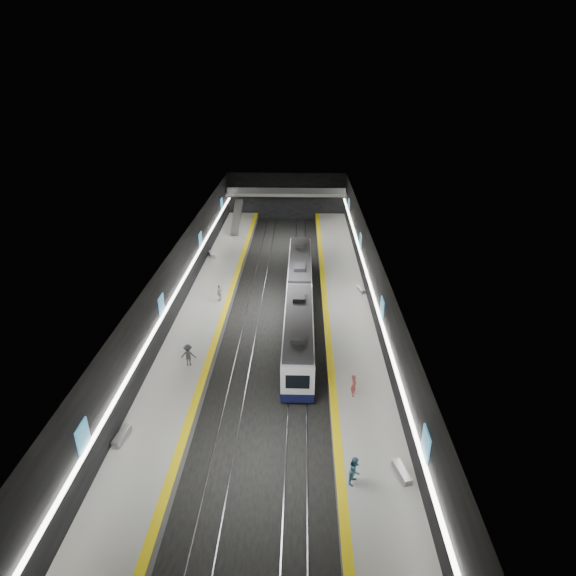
{
  "coord_description": "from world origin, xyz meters",
  "views": [
    {
      "loc": [
        2.69,
        -46.37,
        24.33
      ],
      "look_at": [
        1.24,
        1.4,
        2.2
      ],
      "focal_mm": 30.0,
      "sensor_mm": 36.0,
      "label": 1
    }
  ],
  "objects_px": {
    "bench_left_near": "(122,436)",
    "passenger_left_b": "(188,355)",
    "escalator": "(237,217)",
    "train": "(299,298)",
    "passenger_right_b": "(355,470)",
    "passenger_left_a": "(220,293)",
    "passenger_right_a": "(354,385)",
    "bench_left_far": "(211,254)",
    "bench_right_near": "(402,472)",
    "bench_right_far": "(361,289)"
  },
  "relations": [
    {
      "from": "bench_right_near",
      "to": "passenger_right_a",
      "type": "relative_size",
      "value": 1.03
    },
    {
      "from": "bench_right_near",
      "to": "passenger_right_a",
      "type": "height_order",
      "value": "passenger_right_a"
    },
    {
      "from": "bench_left_far",
      "to": "passenger_right_b",
      "type": "xyz_separation_m",
      "value": [
        15.61,
        -38.35,
        0.72
      ]
    },
    {
      "from": "escalator",
      "to": "bench_right_far",
      "type": "xyz_separation_m",
      "value": [
        17.0,
        -22.62,
        -1.69
      ]
    },
    {
      "from": "train",
      "to": "bench_left_far",
      "type": "distance_m",
      "value": 19.22
    },
    {
      "from": "bench_right_near",
      "to": "passenger_right_a",
      "type": "bearing_deg",
      "value": 90.4
    },
    {
      "from": "bench_left_near",
      "to": "passenger_right_b",
      "type": "distance_m",
      "value": 15.97
    },
    {
      "from": "train",
      "to": "bench_left_far",
      "type": "height_order",
      "value": "train"
    },
    {
      "from": "passenger_right_a",
      "to": "passenger_right_b",
      "type": "distance_m",
      "value": 8.65
    },
    {
      "from": "bench_right_far",
      "to": "passenger_left_a",
      "type": "distance_m",
      "value": 15.94
    },
    {
      "from": "bench_left_near",
      "to": "passenger_left_b",
      "type": "distance_m",
      "value": 9.51
    },
    {
      "from": "escalator",
      "to": "bench_left_near",
      "type": "relative_size",
      "value": 4.0
    },
    {
      "from": "bench_right_near",
      "to": "bench_right_far",
      "type": "relative_size",
      "value": 1.08
    },
    {
      "from": "bench_left_near",
      "to": "escalator",
      "type": "bearing_deg",
      "value": 95.09
    },
    {
      "from": "train",
      "to": "bench_right_far",
      "type": "bearing_deg",
      "value": 32.08
    },
    {
      "from": "passenger_left_a",
      "to": "bench_left_near",
      "type": "bearing_deg",
      "value": 7.18
    },
    {
      "from": "passenger_right_b",
      "to": "escalator",
      "type": "bearing_deg",
      "value": 42.72
    },
    {
      "from": "train",
      "to": "bench_right_near",
      "type": "distance_m",
      "value": 23.69
    },
    {
      "from": "escalator",
      "to": "bench_right_near",
      "type": "height_order",
      "value": "escalator"
    },
    {
      "from": "train",
      "to": "passenger_right_b",
      "type": "distance_m",
      "value": 23.64
    },
    {
      "from": "passenger_right_a",
      "to": "passenger_left_a",
      "type": "xyz_separation_m",
      "value": [
        -13.01,
        16.24,
        0.04
      ]
    },
    {
      "from": "passenger_left_b",
      "to": "train",
      "type": "bearing_deg",
      "value": -131.21
    },
    {
      "from": "train",
      "to": "passenger_right_b",
      "type": "relative_size",
      "value": 15.51
    },
    {
      "from": "passenger_right_b",
      "to": "passenger_left_a",
      "type": "height_order",
      "value": "passenger_right_b"
    },
    {
      "from": "passenger_right_b",
      "to": "passenger_left_a",
      "type": "xyz_separation_m",
      "value": [
        -12.27,
        24.86,
        -0.01
      ]
    },
    {
      "from": "passenger_right_a",
      "to": "passenger_right_b",
      "type": "height_order",
      "value": "passenger_right_b"
    },
    {
      "from": "bench_right_near",
      "to": "passenger_left_a",
      "type": "distance_m",
      "value": 28.65
    },
    {
      "from": "bench_left_near",
      "to": "passenger_left_a",
      "type": "bearing_deg",
      "value": 88.72
    },
    {
      "from": "escalator",
      "to": "passenger_right_b",
      "type": "distance_m",
      "value": 52.19
    },
    {
      "from": "bench_left_far",
      "to": "passenger_right_a",
      "type": "distance_m",
      "value": 33.94
    },
    {
      "from": "bench_left_near",
      "to": "passenger_left_a",
      "type": "xyz_separation_m",
      "value": [
        3.34,
        21.59,
        0.71
      ]
    },
    {
      "from": "escalator",
      "to": "bench_left_far",
      "type": "bearing_deg",
      "value": -99.44
    },
    {
      "from": "escalator",
      "to": "passenger_left_a",
      "type": "relative_size",
      "value": 4.18
    },
    {
      "from": "bench_right_near",
      "to": "passenger_left_b",
      "type": "height_order",
      "value": "passenger_left_b"
    },
    {
      "from": "bench_left_near",
      "to": "passenger_left_a",
      "type": "distance_m",
      "value": 21.86
    },
    {
      "from": "escalator",
      "to": "passenger_right_a",
      "type": "height_order",
      "value": "escalator"
    },
    {
      "from": "passenger_right_b",
      "to": "passenger_left_b",
      "type": "xyz_separation_m",
      "value": [
        -12.94,
        12.36,
        0.02
      ]
    },
    {
      "from": "train",
      "to": "passenger_right_b",
      "type": "bearing_deg",
      "value": -81.21
    },
    {
      "from": "bench_left_near",
      "to": "bench_left_far",
      "type": "height_order",
      "value": "bench_left_far"
    },
    {
      "from": "passenger_right_b",
      "to": "passenger_left_b",
      "type": "height_order",
      "value": "passenger_left_b"
    },
    {
      "from": "bench_right_far",
      "to": "passenger_right_b",
      "type": "bearing_deg",
      "value": -109.3
    },
    {
      "from": "bench_right_far",
      "to": "escalator",
      "type": "bearing_deg",
      "value": 114.59
    },
    {
      "from": "bench_right_far",
      "to": "passenger_right_b",
      "type": "distance_m",
      "value": 27.96
    },
    {
      "from": "escalator",
      "to": "passenger_left_b",
      "type": "bearing_deg",
      "value": -88.99
    },
    {
      "from": "bench_left_far",
      "to": "passenger_left_b",
      "type": "xyz_separation_m",
      "value": [
        2.67,
        -25.99,
        0.74
      ]
    },
    {
      "from": "passenger_left_b",
      "to": "bench_right_far",
      "type": "bearing_deg",
      "value": -137.61
    },
    {
      "from": "escalator",
      "to": "passenger_right_a",
      "type": "relative_size",
      "value": 4.34
    },
    {
      "from": "bench_left_far",
      "to": "bench_right_near",
      "type": "xyz_separation_m",
      "value": [
        18.64,
        -37.71,
        -0.02
      ]
    },
    {
      "from": "bench_right_near",
      "to": "passenger_right_b",
      "type": "height_order",
      "value": "passenger_right_b"
    },
    {
      "from": "bench_left_near",
      "to": "bench_left_far",
      "type": "bearing_deg",
      "value": 97.52
    }
  ]
}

